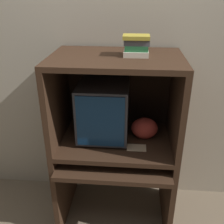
% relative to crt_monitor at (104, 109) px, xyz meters
% --- Properties ---
extents(wall_back, '(6.00, 0.06, 2.60)m').
position_rel_crt_monitor_xyz_m(wall_back, '(0.10, 0.31, 0.31)').
color(wall_back, '#B2A893').
rests_on(wall_back, ground_plane).
extents(desk_base, '(0.91, 0.67, 0.66)m').
position_rel_crt_monitor_xyz_m(desk_base, '(0.10, -0.10, -0.57)').
color(desk_base, '#382316').
rests_on(desk_base, ground_plane).
extents(desk_monitor_shelf, '(0.91, 0.61, 0.10)m').
position_rel_crt_monitor_xyz_m(desk_monitor_shelf, '(0.10, -0.05, -0.25)').
color(desk_monitor_shelf, '#382316').
rests_on(desk_monitor_shelf, desk_base).
extents(hutch_upper, '(0.91, 0.61, 0.65)m').
position_rel_crt_monitor_xyz_m(hutch_upper, '(0.10, -0.02, 0.20)').
color(hutch_upper, '#382316').
rests_on(hutch_upper, desk_monitor_shelf).
extents(crt_monitor, '(0.37, 0.44, 0.43)m').
position_rel_crt_monitor_xyz_m(crt_monitor, '(0.00, 0.00, 0.00)').
color(crt_monitor, '#333338').
rests_on(crt_monitor, desk_monitor_shelf).
extents(keyboard, '(0.46, 0.13, 0.03)m').
position_rel_crt_monitor_xyz_m(keyboard, '(0.01, -0.18, -0.32)').
color(keyboard, black).
rests_on(keyboard, desk_base).
extents(mouse, '(0.08, 0.05, 0.03)m').
position_rel_crt_monitor_xyz_m(mouse, '(0.30, -0.18, -0.31)').
color(mouse, black).
rests_on(mouse, desk_base).
extents(snack_bag, '(0.20, 0.15, 0.17)m').
position_rel_crt_monitor_xyz_m(snack_bag, '(0.31, -0.01, -0.14)').
color(snack_bag, '#BC382D').
rests_on(snack_bag, desk_monitor_shelf).
extents(book_stack, '(0.17, 0.14, 0.14)m').
position_rel_crt_monitor_xyz_m(book_stack, '(0.23, -0.03, 0.49)').
color(book_stack, beige).
rests_on(book_stack, hutch_upper).
extents(paper_card, '(0.14, 0.09, 0.00)m').
position_rel_crt_monitor_xyz_m(paper_card, '(0.26, -0.17, -0.22)').
color(paper_card, '#CCB28C').
rests_on(paper_card, desk_monitor_shelf).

